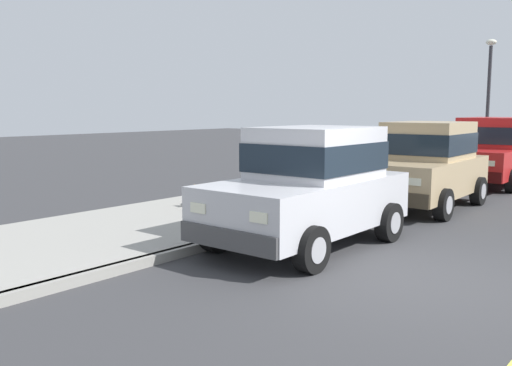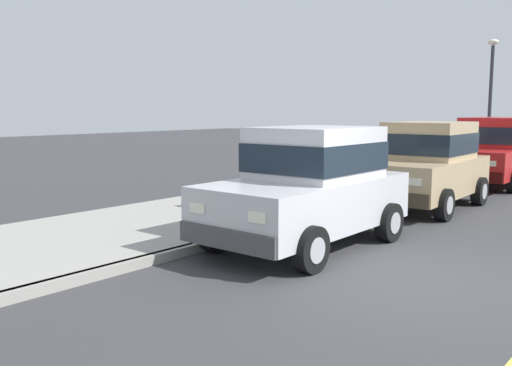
{
  "view_description": "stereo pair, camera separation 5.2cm",
  "coord_description": "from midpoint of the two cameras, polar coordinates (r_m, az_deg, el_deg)",
  "views": [
    {
      "loc": [
        2.74,
        -6.53,
        2.16
      ],
      "look_at": [
        -3.52,
        1.02,
        0.85
      ],
      "focal_mm": 38.98,
      "sensor_mm": 36.0,
      "label": 1
    },
    {
      "loc": [
        2.78,
        -6.5,
        2.16
      ],
      "look_at": [
        -3.52,
        1.02,
        0.85
      ],
      "focal_mm": 38.98,
      "sensor_mm": 36.0,
      "label": 2
    }
  ],
  "objects": [
    {
      "name": "dog_tan",
      "position": [
        11.77,
        -5.97,
        -0.9
      ],
      "size": [
        0.48,
        0.66,
        0.49
      ],
      "color": "tan",
      "rests_on": "sidewalk"
    },
    {
      "name": "ground_plane",
      "position": [
        7.4,
        16.15,
        -9.68
      ],
      "size": [
        80.0,
        80.0,
        0.0
      ],
      "primitive_type": "plane",
      "color": "#38383A"
    },
    {
      "name": "curb",
      "position": [
        9.08,
        -2.75,
        -5.72
      ],
      "size": [
        0.16,
        64.0,
        0.14
      ],
      "primitive_type": "cube",
      "color": "gray",
      "rests_on": "ground"
    },
    {
      "name": "car_red_sedan",
      "position": [
        17.36,
        23.13,
        3.11
      ],
      "size": [
        2.07,
        4.62,
        1.92
      ],
      "color": "red",
      "rests_on": "ground"
    },
    {
      "name": "street_lamp",
      "position": [
        21.34,
        22.71,
        9.03
      ],
      "size": [
        0.36,
        0.36,
        4.42
      ],
      "color": "#2D2D33",
      "rests_on": "sidewalk"
    },
    {
      "name": "sidewalk",
      "position": [
        10.35,
        -10.16,
        -4.17
      ],
      "size": [
        3.6,
        64.0,
        0.14
      ],
      "primitive_type": "cube",
      "color": "#99968E",
      "rests_on": "ground"
    },
    {
      "name": "car_silver_hatchback",
      "position": [
        8.79,
        5.42,
        -0.17
      ],
      "size": [
        1.98,
        3.81,
        1.88
      ],
      "color": "#BCBCC1",
      "rests_on": "ground"
    },
    {
      "name": "car_tan_hatchback",
      "position": [
        12.73,
        16.87,
        1.94
      ],
      "size": [
        2.05,
        3.86,
        1.88
      ],
      "color": "tan",
      "rests_on": "ground"
    }
  ]
}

